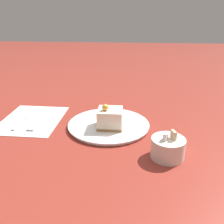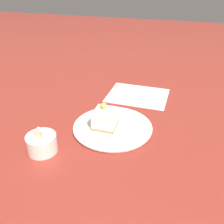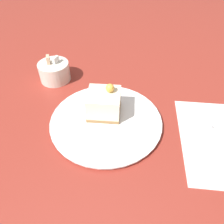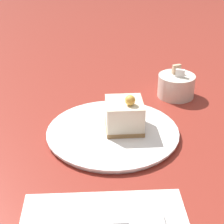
{
  "view_description": "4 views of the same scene",
  "coord_description": "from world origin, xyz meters",
  "px_view_note": "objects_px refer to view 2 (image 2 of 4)",
  "views": [
    {
      "loc": [
        -0.04,
        0.71,
        0.35
      ],
      "look_at": [
        0.02,
        -0.02,
        0.04
      ],
      "focal_mm": 40.0,
      "sensor_mm": 36.0,
      "label": 1
    },
    {
      "loc": [
        -0.61,
        -0.19,
        0.46
      ],
      "look_at": [
        0.04,
        0.0,
        0.06
      ],
      "focal_mm": 40.0,
      "sensor_mm": 36.0,
      "label": 2
    },
    {
      "loc": [
        0.08,
        -0.34,
        0.37
      ],
      "look_at": [
        0.05,
        -0.02,
        0.06
      ],
      "focal_mm": 35.0,
      "sensor_mm": 36.0,
      "label": 3
    },
    {
      "loc": [
        0.65,
        -0.05,
        0.39
      ],
      "look_at": [
        0.01,
        0.0,
        0.04
      ],
      "focal_mm": 60.0,
      "sensor_mm": 36.0,
      "label": 4
    }
  ],
  "objects_px": {
    "plate": "(114,127)",
    "knife": "(143,92)",
    "cake_slice": "(105,118)",
    "fork": "(132,97)",
    "sugar_bowl": "(42,143)"
  },
  "relations": [
    {
      "from": "plate",
      "to": "knife",
      "type": "relative_size",
      "value": 1.45
    },
    {
      "from": "cake_slice",
      "to": "knife",
      "type": "xyz_separation_m",
      "value": [
        0.29,
        -0.07,
        -0.04
      ]
    },
    {
      "from": "fork",
      "to": "sugar_bowl",
      "type": "relative_size",
      "value": 1.97
    },
    {
      "from": "fork",
      "to": "knife",
      "type": "relative_size",
      "value": 0.95
    },
    {
      "from": "cake_slice",
      "to": "fork",
      "type": "distance_m",
      "value": 0.25
    },
    {
      "from": "fork",
      "to": "sugar_bowl",
      "type": "bearing_deg",
      "value": 156.58
    },
    {
      "from": "plate",
      "to": "cake_slice",
      "type": "xyz_separation_m",
      "value": [
        -0.01,
        0.03,
        0.03
      ]
    },
    {
      "from": "plate",
      "to": "knife",
      "type": "height_order",
      "value": "plate"
    },
    {
      "from": "cake_slice",
      "to": "knife",
      "type": "bearing_deg",
      "value": -13.14
    },
    {
      "from": "cake_slice",
      "to": "sugar_bowl",
      "type": "relative_size",
      "value": 0.91
    },
    {
      "from": "knife",
      "to": "sugar_bowl",
      "type": "relative_size",
      "value": 2.08
    },
    {
      "from": "plate",
      "to": "sugar_bowl",
      "type": "distance_m",
      "value": 0.23
    },
    {
      "from": "cake_slice",
      "to": "sugar_bowl",
      "type": "bearing_deg",
      "value": 138.99
    },
    {
      "from": "cake_slice",
      "to": "sugar_bowl",
      "type": "xyz_separation_m",
      "value": [
        -0.16,
        0.14,
        -0.01
      ]
    },
    {
      "from": "plate",
      "to": "cake_slice",
      "type": "distance_m",
      "value": 0.04
    }
  ]
}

